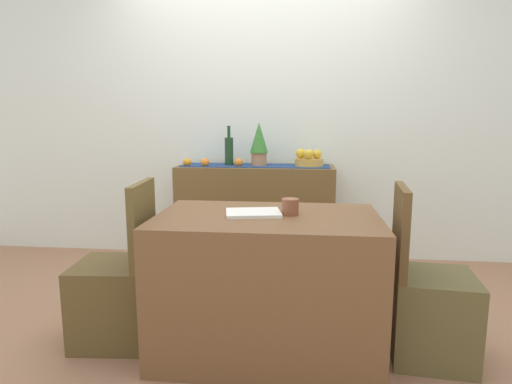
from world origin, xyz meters
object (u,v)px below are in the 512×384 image
sideboard_console (256,215)px  coffee_cup (290,207)px  open_book (253,213)px  chair_near_window (117,295)px  potted_plant (259,143)px  fruit_bowl (309,162)px  wine_bottle (229,151)px  chair_by_corner (429,309)px  dining_table (267,283)px

sideboard_console → coffee_cup: (0.33, -1.38, 0.36)m
sideboard_console → open_book: 1.45m
chair_near_window → sideboard_console: bearing=66.1°
potted_plant → open_book: (0.11, -1.41, -0.28)m
fruit_bowl → wine_bottle: 0.67m
chair_by_corner → potted_plant: bearing=126.1°
dining_table → chair_near_window: bearing=179.9°
sideboard_console → coffee_cup: size_ratio=14.61×
dining_table → chair_by_corner: 0.85m
wine_bottle → dining_table: (0.44, -1.41, -0.60)m
open_book → wine_bottle: bearing=94.0°
coffee_cup → chair_near_window: chair_near_window is taller
fruit_bowl → chair_near_window: fruit_bowl is taller
dining_table → chair_by_corner: size_ratio=1.28×
wine_bottle → open_book: bearing=-75.5°
open_book → coffee_cup: (0.19, 0.02, 0.03)m
sideboard_console → fruit_bowl: size_ratio=5.50×
sideboard_console → dining_table: bearing=-81.3°
fruit_bowl → chair_by_corner: bearing=-66.6°
potted_plant → coffee_cup: size_ratio=4.02×
sideboard_console → dining_table: size_ratio=1.13×
wine_bottle → chair_near_window: wine_bottle is taller
chair_by_corner → chair_near_window: bearing=-180.0°
potted_plant → chair_near_window: potted_plant is taller
sideboard_console → chair_near_window: size_ratio=1.45×
sideboard_console → fruit_bowl: 0.64m
sideboard_console → chair_near_window: bearing=-113.9°
fruit_bowl → dining_table: 1.52m
fruit_bowl → potted_plant: bearing=180.0°
dining_table → open_book: 0.39m
chair_by_corner → open_book: bearing=179.8°
dining_table → fruit_bowl: bearing=80.8°
potted_plant → dining_table: 1.57m
potted_plant → dining_table: potted_plant is taller
potted_plant → open_book: potted_plant is taller
wine_bottle → chair_by_corner: wine_bottle is taller
coffee_cup → dining_table: bearing=-166.4°
coffee_cup → fruit_bowl: bearing=85.3°
open_book → chair_near_window: (-0.77, -0.00, -0.48)m
dining_table → chair_by_corner: bearing=0.1°
potted_plant → chair_near_window: bearing=-114.9°
wine_bottle → coffee_cup: size_ratio=3.71×
fruit_bowl → coffee_cup: size_ratio=2.66×
potted_plant → wine_bottle: bearing=180.0°
dining_table → coffee_cup: (0.12, 0.03, 0.41)m
fruit_bowl → open_book: (-0.30, -1.41, -0.13)m
open_book → chair_near_window: bearing=169.8°
open_book → coffee_cup: bearing=-3.8°
sideboard_console → coffee_cup: 1.47m
wine_bottle → chair_near_window: 1.63m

